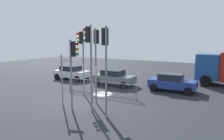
{
  "coord_description": "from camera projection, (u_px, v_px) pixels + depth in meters",
  "views": [
    {
      "loc": [
        8.86,
        -10.8,
        4.23
      ],
      "look_at": [
        0.73,
        3.14,
        1.91
      ],
      "focal_mm": 33.7,
      "sensor_mm": 36.0,
      "label": 1
    }
  ],
  "objects": [
    {
      "name": "ground_plane",
      "position": [
        79.0,
        103.0,
        14.25
      ],
      "size": [
        60.0,
        60.0,
        0.0
      ],
      "primitive_type": "plane",
      "color": "#26282D"
    },
    {
      "name": "traffic_light_rear_right",
      "position": [
        81.0,
        48.0,
        15.81
      ],
      "size": [
        0.44,
        0.49,
        4.93
      ],
      "rotation": [
        0.0,
        0.0,
        2.51
      ],
      "color": "slate",
      "rests_on": "ground"
    },
    {
      "name": "traffic_light_mid_right",
      "position": [
        89.0,
        49.0,
        12.04
      ],
      "size": [
        0.57,
        0.32,
        5.08
      ],
      "rotation": [
        0.0,
        0.0,
        1.59
      ],
      "color": "slate",
      "rests_on": "ground"
    },
    {
      "name": "traffic_light_foreground_left",
      "position": [
        105.0,
        52.0,
        11.08
      ],
      "size": [
        0.48,
        0.45,
        4.94
      ],
      "rotation": [
        0.0,
        0.0,
        0.91
      ],
      "color": "slate",
      "rests_on": "ground"
    },
    {
      "name": "traffic_light_mid_left",
      "position": [
        73.0,
        59.0,
        12.46
      ],
      "size": [
        0.43,
        0.5,
        4.25
      ],
      "rotation": [
        0.0,
        0.0,
        5.71
      ],
      "color": "slate",
      "rests_on": "ground"
    },
    {
      "name": "traffic_light_rear_left",
      "position": [
        96.0,
        49.0,
        13.81
      ],
      "size": [
        0.37,
        0.56,
        4.98
      ],
      "rotation": [
        0.0,
        0.0,
        0.26
      ],
      "color": "slate",
      "rests_on": "ground"
    },
    {
      "name": "direction_sign_post",
      "position": [
        63.0,
        77.0,
        13.55
      ],
      "size": [
        0.76,
        0.27,
        3.32
      ],
      "rotation": [
        0.0,
        0.0,
        0.29
      ],
      "color": "slate",
      "rests_on": "ground"
    },
    {
      "name": "pedestrian_guard_railing",
      "position": [
        100.0,
        88.0,
        16.35
      ],
      "size": [
        6.15,
        0.25,
        1.07
      ],
      "rotation": [
        0.0,
        0.0,
        0.03
      ],
      "color": "slate",
      "rests_on": "ground"
    },
    {
      "name": "car_blue_trailing",
      "position": [
        172.0,
        82.0,
        17.38
      ],
      "size": [
        3.88,
        2.08,
        1.47
      ],
      "rotation": [
        0.0,
        0.0,
        0.05
      ],
      "color": "navy",
      "rests_on": "ground"
    },
    {
      "name": "car_grey_mid",
      "position": [
        114.0,
        77.0,
        19.6
      ],
      "size": [
        3.83,
        1.98,
        1.47
      ],
      "rotation": [
        0.0,
        0.0,
        0.02
      ],
      "color": "slate",
      "rests_on": "ground"
    },
    {
      "name": "car_white_near",
      "position": [
        72.0,
        72.0,
        22.56
      ],
      "size": [
        3.85,
        2.03,
        1.47
      ],
      "rotation": [
        0.0,
        0.0,
        0.03
      ],
      "color": "silver",
      "rests_on": "ground"
    },
    {
      "name": "snow_patch_kerb",
      "position": [
        103.0,
        94.0,
        16.51
      ],
      "size": [
        1.52,
        1.52,
        0.01
      ],
      "primitive_type": "cylinder",
      "color": "white",
      "rests_on": "ground"
    }
  ]
}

